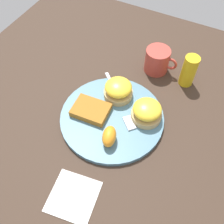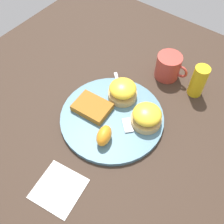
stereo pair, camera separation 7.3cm
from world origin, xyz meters
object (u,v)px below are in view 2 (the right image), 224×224
at_px(cup, 168,67).
at_px(hashbrown_patty, 92,107).
at_px(sandwich_benedict_right, 123,91).
at_px(orange_wedge, 104,136).
at_px(condiment_bottle, 198,81).
at_px(fork, 123,104).
at_px(sandwich_benedict_left, 147,116).

bearing_deg(cup, hashbrown_patty, -111.11).
xyz_separation_m(sandwich_benedict_right, cup, (0.06, 0.17, -0.00)).
xyz_separation_m(orange_wedge, condiment_bottle, (0.11, 0.31, 0.02)).
height_order(sandwich_benedict_right, orange_wedge, sandwich_benedict_right).
height_order(hashbrown_patty, orange_wedge, orange_wedge).
distance_m(sandwich_benedict_right, condiment_bottle, 0.22).
relative_size(cup, condiment_bottle, 1.01).
xyz_separation_m(hashbrown_patty, cup, (0.10, 0.26, 0.02)).
bearing_deg(orange_wedge, cup, 88.20).
xyz_separation_m(fork, cup, (0.04, 0.19, 0.02)).
xyz_separation_m(hashbrown_patty, orange_wedge, (0.09, -0.06, 0.01)).
distance_m(orange_wedge, cup, 0.32).
xyz_separation_m(hashbrown_patty, condiment_bottle, (0.20, 0.25, 0.03)).
relative_size(sandwich_benedict_left, fork, 0.49).
bearing_deg(fork, cup, 78.57).
xyz_separation_m(sandwich_benedict_left, condiment_bottle, (0.06, 0.19, 0.01)).
bearing_deg(hashbrown_patty, cup, 68.89).
bearing_deg(sandwich_benedict_right, fork, -50.17).
bearing_deg(cup, sandwich_benedict_right, -108.94).
height_order(sandwich_benedict_left, cup, cup).
height_order(sandwich_benedict_right, condiment_bottle, condiment_bottle).
bearing_deg(sandwich_benedict_left, condiment_bottle, 73.28).
distance_m(sandwich_benedict_right, cup, 0.18).
height_order(sandwich_benedict_left, hashbrown_patty, sandwich_benedict_left).
xyz_separation_m(sandwich_benedict_right, orange_wedge, (0.05, -0.15, -0.00)).
bearing_deg(fork, orange_wedge, -77.40).
bearing_deg(orange_wedge, fork, 102.60).
xyz_separation_m(sandwich_benedict_left, cup, (-0.05, 0.20, -0.00)).
bearing_deg(hashbrown_patty, fork, 47.90).
relative_size(sandwich_benedict_right, orange_wedge, 1.43).
distance_m(sandwich_benedict_left, fork, 0.09).
height_order(orange_wedge, fork, orange_wedge).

